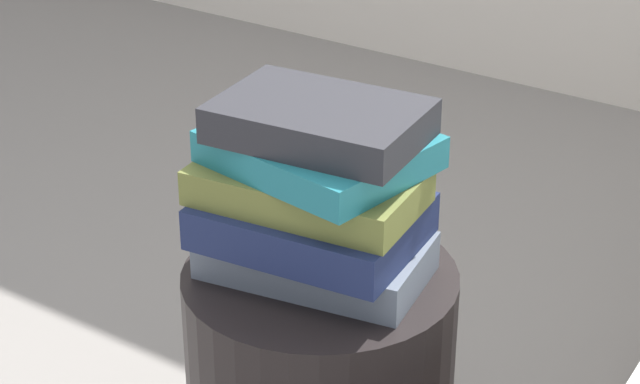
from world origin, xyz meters
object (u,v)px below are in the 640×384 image
(book_teal, at_px, (319,149))
(book_slate, at_px, (314,256))
(book_navy, at_px, (312,221))
(book_olive, at_px, (308,186))
(book_charcoal, at_px, (321,120))

(book_teal, bearing_deg, book_slate, -74.48)
(book_navy, distance_m, book_olive, 0.05)
(book_charcoal, bearing_deg, book_olive, -136.95)
(book_charcoal, bearing_deg, book_slate, -145.12)
(book_navy, height_order, book_olive, book_olive)
(book_slate, distance_m, book_charcoal, 0.19)
(book_slate, relative_size, book_teal, 1.14)
(book_slate, height_order, book_navy, book_navy)
(book_olive, xyz_separation_m, book_charcoal, (0.01, 0.01, 0.09))
(book_navy, bearing_deg, book_olive, -135.48)
(book_olive, xyz_separation_m, book_teal, (0.00, 0.02, 0.04))
(book_slate, bearing_deg, book_olive, -132.36)
(book_olive, distance_m, book_charcoal, 0.09)
(book_olive, bearing_deg, book_teal, 75.02)
(book_teal, bearing_deg, book_charcoal, -34.86)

